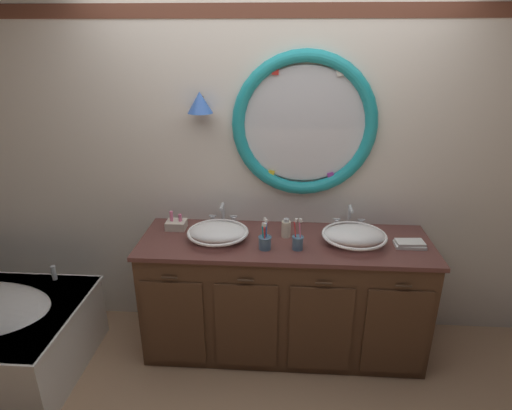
{
  "coord_description": "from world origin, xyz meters",
  "views": [
    {
      "loc": [
        0.1,
        -2.36,
        2.18
      ],
      "look_at": [
        -0.08,
        0.25,
        1.13
      ],
      "focal_mm": 29.73,
      "sensor_mm": 36.0,
      "label": 1
    }
  ],
  "objects": [
    {
      "name": "ground_plane",
      "position": [
        0.0,
        0.0,
        0.0
      ],
      "size": [
        14.0,
        14.0,
        0.0
      ],
      "primitive_type": "plane",
      "color": "tan"
    },
    {
      "name": "back_wall_assembly",
      "position": [
        0.02,
        0.59,
        1.33
      ],
      "size": [
        6.4,
        0.26,
        2.6
      ],
      "color": "silver",
      "rests_on": "ground_plane"
    },
    {
      "name": "vanity_counter",
      "position": [
        0.12,
        0.24,
        0.44
      ],
      "size": [
        1.99,
        0.65,
        0.88
      ],
      "color": "brown",
      "rests_on": "ground_plane"
    },
    {
      "name": "sink_basin_left",
      "position": [
        -0.33,
        0.22,
        0.93
      ],
      "size": [
        0.42,
        0.42,
        0.11
      ],
      "color": "white",
      "rests_on": "vanity_counter"
    },
    {
      "name": "sink_basin_right",
      "position": [
        0.58,
        0.22,
        0.94
      ],
      "size": [
        0.43,
        0.43,
        0.12
      ],
      "color": "white",
      "rests_on": "vanity_counter"
    },
    {
      "name": "faucet_set_left",
      "position": [
        -0.33,
        0.47,
        0.94
      ],
      "size": [
        0.21,
        0.12,
        0.17
      ],
      "color": "silver",
      "rests_on": "vanity_counter"
    },
    {
      "name": "faucet_set_right",
      "position": [
        0.58,
        0.47,
        0.95
      ],
      "size": [
        0.23,
        0.13,
        0.18
      ],
      "color": "silver",
      "rests_on": "vanity_counter"
    },
    {
      "name": "toothbrush_holder_left",
      "position": [
        -0.01,
        0.11,
        0.93
      ],
      "size": [
        0.09,
        0.09,
        0.21
      ],
      "color": "slate",
      "rests_on": "vanity_counter"
    },
    {
      "name": "toothbrush_holder_right",
      "position": [
        0.21,
        0.12,
        0.93
      ],
      "size": [
        0.08,
        0.08,
        0.22
      ],
      "color": "slate",
      "rests_on": "vanity_counter"
    },
    {
      "name": "soap_dispenser",
      "position": [
        0.13,
        0.3,
        0.94
      ],
      "size": [
        0.06,
        0.07,
        0.14
      ],
      "color": "#EFE5C6",
      "rests_on": "vanity_counter"
    },
    {
      "name": "folded_hand_towel",
      "position": [
        0.95,
        0.2,
        0.89
      ],
      "size": [
        0.2,
        0.11,
        0.04
      ],
      "color": "white",
      "rests_on": "vanity_counter"
    },
    {
      "name": "toiletry_basket",
      "position": [
        -0.66,
        0.38,
        0.91
      ],
      "size": [
        0.14,
        0.12,
        0.13
      ],
      "color": "beige",
      "rests_on": "vanity_counter"
    }
  ]
}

